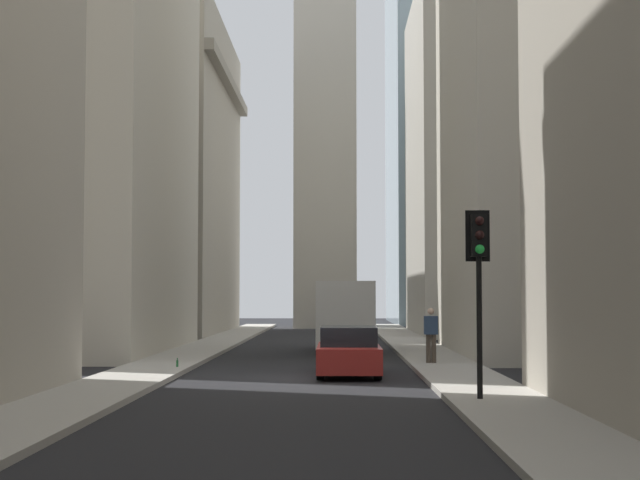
# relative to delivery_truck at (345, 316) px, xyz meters

# --- Properties ---
(ground_plane) EXTENTS (135.00, 135.00, 0.00)m
(ground_plane) POSITION_rel_delivery_truck_xyz_m (-12.51, 1.40, -1.46)
(ground_plane) COLOR black
(sidewalk_right) EXTENTS (90.00, 2.20, 0.14)m
(sidewalk_right) POSITION_rel_delivery_truck_xyz_m (-12.51, 5.90, -1.39)
(sidewalk_right) COLOR #A8A399
(sidewalk_right) RESTS_ON ground_plane
(sidewalk_left) EXTENTS (90.00, 2.20, 0.14)m
(sidewalk_left) POSITION_rel_delivery_truck_xyz_m (-12.51, -3.10, -1.39)
(sidewalk_left) COLOR #A8A399
(sidewalk_left) RESTS_ON ground_plane
(building_left_far) EXTENTS (13.78, 10.00, 19.79)m
(building_left_far) POSITION_rel_delivery_truck_xyz_m (17.33, -9.20, 8.43)
(building_left_far) COLOR #B7B2A5
(building_left_far) RESTS_ON ground_plane
(building_right_far) EXTENTS (18.64, 10.50, 18.36)m
(building_right_far) POSITION_rel_delivery_truck_xyz_m (17.89, 11.99, 7.73)
(building_right_far) COLOR #A8A091
(building_right_far) RESTS_ON ground_plane
(church_spire) EXTENTS (4.76, 4.76, 34.31)m
(church_spire) POSITION_rel_delivery_truck_xyz_m (28.71, 1.12, 16.40)
(church_spire) COLOR #B7B2A5
(church_spire) RESTS_ON ground_plane
(delivery_truck) EXTENTS (6.46, 2.25, 2.84)m
(delivery_truck) POSITION_rel_delivery_truck_xyz_m (0.00, 0.00, 0.00)
(delivery_truck) COLOR silver
(delivery_truck) RESTS_ON ground_plane
(sedan_red) EXTENTS (4.30, 1.78, 1.42)m
(sedan_red) POSITION_rel_delivery_truck_xyz_m (-11.69, 0.00, -0.80)
(sedan_red) COLOR maroon
(sedan_red) RESTS_ON ground_plane
(traffic_light_foreground) EXTENTS (0.43, 0.52, 4.00)m
(traffic_light_foreground) POSITION_rel_delivery_truck_xyz_m (-19.01, -2.68, 1.62)
(traffic_light_foreground) COLOR black
(traffic_light_foreground) RESTS_ON sidewalk_left
(pedestrian) EXTENTS (0.26, 0.44, 1.76)m
(pedestrian) POSITION_rel_delivery_truck_xyz_m (-8.23, -2.70, -0.36)
(pedestrian) COLOR #473D33
(pedestrian) RESTS_ON sidewalk_left
(discarded_bottle) EXTENTS (0.07, 0.07, 0.27)m
(discarded_bottle) POSITION_rel_delivery_truck_xyz_m (-10.12, 5.18, -1.21)
(discarded_bottle) COLOR #236033
(discarded_bottle) RESTS_ON sidewalk_right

